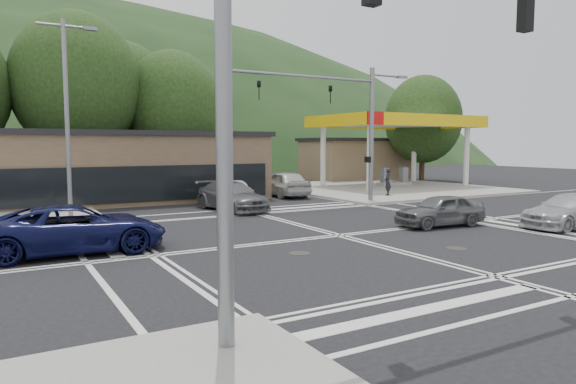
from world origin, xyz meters
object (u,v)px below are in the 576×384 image
car_queue_a (228,191)px  pedestrian (388,182)px  car_grey_center (440,210)px  car_silver_east (570,211)px  car_blue_west (76,229)px  car_queue_b (284,184)px  car_northbound (232,196)px

car_queue_a → pedestrian: 10.52m
car_grey_center → car_silver_east: car_silver_east is taller
car_blue_west → car_queue_a: (10.24, 11.34, -0.14)m
car_blue_west → car_queue_b: size_ratio=1.13×
car_blue_west → car_grey_center: 14.48m
car_blue_west → car_queue_a: size_ratio=1.44×
car_queue_a → car_queue_b: 4.60m
car_grey_center → car_queue_a: car_grey_center is taller
car_queue_b → car_northbound: bearing=44.4°
car_blue_west → pedestrian: pedestrian is taller
car_blue_west → car_queue_b: car_queue_b is taller
car_silver_east → car_queue_a: (-8.66, 16.30, -0.05)m
car_blue_west → car_queue_a: 15.28m
car_blue_west → car_northbound: size_ratio=1.09×
car_grey_center → car_queue_b: bearing=-176.3°
car_silver_east → pedestrian: pedestrian is taller
car_blue_west → car_northbound: bearing=-47.9°
car_queue_a → car_silver_east: bearing=119.4°
car_silver_east → car_queue_b: car_queue_b is taller
car_blue_west → pedestrian: size_ratio=3.20×
car_queue_a → pedestrian: pedestrian is taller
car_grey_center → car_queue_a: (-4.10, 13.35, -0.04)m
car_silver_east → car_northbound: car_northbound is taller
car_northbound → car_queue_b: bearing=32.8°
car_grey_center → car_queue_b: car_queue_b is taller
car_grey_center → car_queue_a: 13.96m
car_queue_b → car_silver_east: bearing=108.4°
car_silver_east → car_queue_a: 18.46m
car_silver_east → car_queue_a: size_ratio=1.22×
car_queue_a → pedestrian: bearing=164.2°
car_queue_a → car_northbound: (-1.50, -4.01, 0.10)m
car_northbound → car_grey_center: bearing=-65.9°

